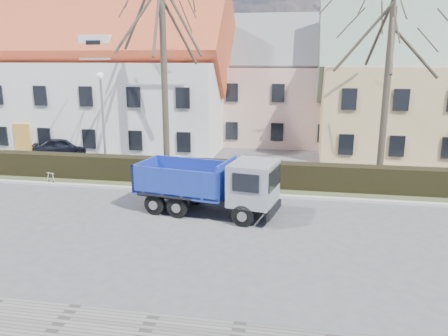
% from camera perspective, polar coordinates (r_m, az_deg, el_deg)
% --- Properties ---
extents(ground, '(120.00, 120.00, 0.00)m').
position_cam_1_polar(ground, '(17.81, -9.45, -7.42)').
color(ground, '#4B4B4D').
extents(curb_far, '(80.00, 0.30, 0.12)m').
position_cam_1_polar(curb_far, '(21.93, -5.47, -2.98)').
color(curb_far, '#ABA7A3').
rests_on(curb_far, ground).
extents(grass_strip, '(80.00, 3.00, 0.10)m').
position_cam_1_polar(grass_strip, '(23.41, -4.42, -1.88)').
color(grass_strip, '#3A4326').
rests_on(grass_strip, ground).
extents(hedge, '(60.00, 0.90, 1.30)m').
position_cam_1_polar(hedge, '(23.07, -4.57, -0.58)').
color(hedge, black).
rests_on(hedge, ground).
extents(building_white, '(26.80, 10.80, 9.50)m').
position_cam_1_polar(building_white, '(36.75, -20.86, 10.50)').
color(building_white, silver).
rests_on(building_white, ground).
extents(building_pink, '(10.80, 8.80, 8.00)m').
position_cam_1_polar(building_pink, '(35.70, 7.47, 10.00)').
color(building_pink, '#CCA290').
rests_on(building_pink, ground).
extents(tree_1, '(9.20, 9.20, 12.65)m').
position_cam_1_polar(tree_1, '(25.28, -7.87, 13.63)').
color(tree_1, '#383126').
rests_on(tree_1, ground).
extents(tree_2, '(8.00, 8.00, 11.00)m').
position_cam_1_polar(tree_2, '(24.46, 20.58, 10.93)').
color(tree_2, '#383126').
rests_on(tree_2, ground).
extents(dump_truck, '(6.59, 3.40, 2.51)m').
position_cam_1_polar(dump_truck, '(18.68, -2.88, -2.15)').
color(dump_truck, navy).
rests_on(dump_truck, ground).
extents(streetlight, '(0.46, 0.46, 5.84)m').
position_cam_1_polar(streetlight, '(25.30, -15.47, 5.51)').
color(streetlight, gray).
rests_on(streetlight, ground).
extents(cart_frame, '(0.85, 0.64, 0.69)m').
position_cam_1_polar(cart_frame, '(25.04, -22.03, -1.12)').
color(cart_frame, silver).
rests_on(cart_frame, ground).
extents(parked_car_a, '(4.19, 2.85, 1.32)m').
position_cam_1_polar(parked_car_a, '(31.61, -20.26, 2.62)').
color(parked_car_a, black).
rests_on(parked_car_a, ground).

